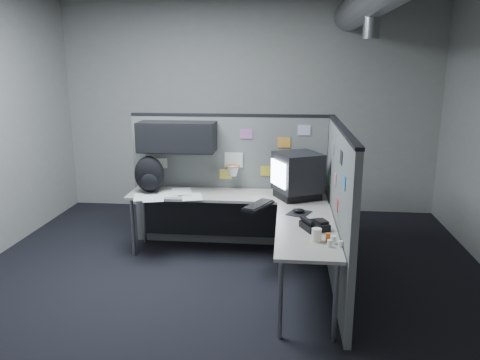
# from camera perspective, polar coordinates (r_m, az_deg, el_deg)

# --- Properties ---
(room) EXTENTS (5.62, 5.62, 3.22)m
(room) POSITION_cam_1_polar(r_m,az_deg,el_deg) (4.24, 5.56, 12.42)
(room) COLOR black
(room) RESTS_ON ground
(partition_back) EXTENTS (2.44, 0.42, 1.63)m
(partition_back) POSITION_cam_1_polar(r_m,az_deg,el_deg) (5.66, -2.85, 1.62)
(partition_back) COLOR slate
(partition_back) RESTS_ON ground
(partition_right) EXTENTS (0.07, 2.23, 1.63)m
(partition_right) POSITION_cam_1_polar(r_m,az_deg,el_deg) (4.69, 11.88, -3.53)
(partition_right) COLOR slate
(partition_right) RESTS_ON ground
(desk) EXTENTS (2.31, 2.11, 0.73)m
(desk) POSITION_cam_1_polar(r_m,az_deg,el_deg) (5.21, 0.70, -3.84)
(desk) COLOR #9F9990
(desk) RESTS_ON ground
(monitor) EXTENTS (0.61, 0.61, 0.52)m
(monitor) POSITION_cam_1_polar(r_m,az_deg,el_deg) (5.27, 7.02, 0.61)
(monitor) COLOR black
(monitor) RESTS_ON desk
(keyboard) EXTENTS (0.34, 0.48, 0.04)m
(keyboard) POSITION_cam_1_polar(r_m,az_deg,el_deg) (4.96, 2.24, -3.11)
(keyboard) COLOR black
(keyboard) RESTS_ON desk
(mouse) EXTENTS (0.28, 0.30, 0.05)m
(mouse) POSITION_cam_1_polar(r_m,az_deg,el_deg) (4.79, 7.21, -3.86)
(mouse) COLOR black
(mouse) RESTS_ON desk
(phone) EXTENTS (0.29, 0.30, 0.11)m
(phone) POSITION_cam_1_polar(r_m,az_deg,el_deg) (4.36, 9.03, -5.43)
(phone) COLOR black
(phone) RESTS_ON desk
(bottles) EXTENTS (0.15, 0.16, 0.08)m
(bottles) POSITION_cam_1_polar(r_m,az_deg,el_deg) (4.03, 11.16, -7.26)
(bottles) COLOR silver
(bottles) RESTS_ON desk
(cup) EXTENTS (0.09, 0.09, 0.12)m
(cup) POSITION_cam_1_polar(r_m,az_deg,el_deg) (4.07, 9.31, -6.63)
(cup) COLOR white
(cup) RESTS_ON desk
(papers) EXTENTS (0.84, 0.69, 0.02)m
(papers) POSITION_cam_1_polar(r_m,az_deg,el_deg) (5.44, -8.77, -1.85)
(papers) COLOR white
(papers) RESTS_ON desk
(backpack) EXTENTS (0.38, 0.35, 0.43)m
(backpack) POSITION_cam_1_polar(r_m,az_deg,el_deg) (5.58, -10.99, 0.61)
(backpack) COLOR black
(backpack) RESTS_ON desk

